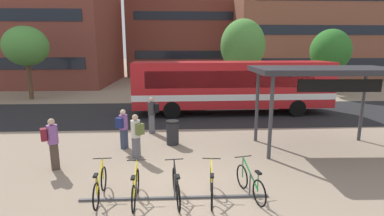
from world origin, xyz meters
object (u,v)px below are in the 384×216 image
commuter_maroon_pack_0 (52,141)px  parked_bicycle_green_4 (250,183)px  trash_bin (173,133)px  parked_bicycle_black_2 (176,187)px  parked_bicycle_yellow_0 (100,186)px  parked_bicycle_yellow_3 (212,186)px  commuter_navy_pack_2 (123,126)px  commuter_black_pack_1 (152,113)px  commuter_olive_pack_3 (136,134)px  city_bus (233,85)px  transit_shelter (325,73)px  street_tree_2 (243,45)px  street_tree_1 (330,51)px  street_tree_0 (26,46)px  parked_bicycle_yellow_1 (136,188)px

commuter_maroon_pack_0 → parked_bicycle_green_4: bearing=-47.0°
trash_bin → parked_bicycle_black_2: bearing=-87.9°
parked_bicycle_yellow_0 → parked_bicycle_yellow_3: same height
parked_bicycle_yellow_3 → commuter_navy_pack_2: 5.25m
commuter_black_pack_1 → commuter_navy_pack_2: 2.38m
parked_bicycle_green_4 → commuter_olive_pack_3: size_ratio=1.01×
city_bus → transit_shelter: (2.28, -6.72, 1.28)m
parked_bicycle_black_2 → transit_shelter: (5.74, 3.80, 2.68)m
transit_shelter → street_tree_2: street_tree_2 is taller
parked_bicycle_yellow_0 → trash_bin: size_ratio=1.67×
trash_bin → street_tree_1: 18.47m
commuter_navy_pack_2 → street_tree_0: street_tree_0 is taller
parked_bicycle_yellow_3 → commuter_maroon_pack_0: 5.57m
transit_shelter → commuter_navy_pack_2: bearing=178.7°
city_bus → parked_bicycle_yellow_0: bearing=-119.3°
commuter_maroon_pack_0 → street_tree_0: size_ratio=0.31×
parked_bicycle_yellow_0 → parked_bicycle_black_2: bearing=-98.1°
parked_bicycle_green_4 → parked_bicycle_yellow_0: bearing=76.2°
commuter_olive_pack_3 → parked_bicycle_yellow_3: bearing=173.2°
parked_bicycle_black_2 → parked_bicycle_yellow_1: bearing=83.8°
commuter_black_pack_1 → street_tree_2: bearing=-114.3°
commuter_black_pack_1 → commuter_olive_pack_3: bearing=89.5°
street_tree_1 → commuter_navy_pack_2: bearing=-139.3°
parked_bicycle_yellow_3 → commuter_maroon_pack_0: size_ratio=0.97×
parked_bicycle_black_2 → parked_bicycle_yellow_0: bearing=78.8°
parked_bicycle_yellow_0 → parked_bicycle_yellow_1: same height
parked_bicycle_green_4 → commuter_navy_pack_2: 5.88m
street_tree_0 → street_tree_1: size_ratio=1.02×
parked_bicycle_yellow_0 → parked_bicycle_black_2: same height
parked_bicycle_black_2 → parked_bicycle_yellow_3: 0.95m
parked_bicycle_yellow_1 → commuter_olive_pack_3: commuter_olive_pack_3 is taller
parked_bicycle_yellow_0 → commuter_olive_pack_3: bearing=-14.6°
parked_bicycle_green_4 → street_tree_0: street_tree_0 is taller
city_bus → parked_bicycle_yellow_1: size_ratio=7.00×
street_tree_1 → parked_bicycle_yellow_0: bearing=-131.4°
parked_bicycle_yellow_0 → transit_shelter: size_ratio=0.31×
street_tree_0 → commuter_black_pack_1: bearing=-43.4°
parked_bicycle_yellow_1 → street_tree_0: bearing=30.6°
commuter_black_pack_1 → street_tree_0: 14.70m
commuter_maroon_pack_0 → trash_bin: bearing=3.5°
commuter_navy_pack_2 → street_tree_2: size_ratio=0.25×
parked_bicycle_black_2 → street_tree_2: street_tree_2 is taller
trash_bin → commuter_black_pack_1: bearing=119.8°
commuter_olive_pack_3 → trash_bin: 2.06m
parked_bicycle_yellow_0 → street_tree_2: size_ratio=0.26×
transit_shelter → city_bus: bearing=110.5°
street_tree_2 → parked_bicycle_black_2: bearing=-107.2°
street_tree_2 → commuter_olive_pack_3: bearing=-114.8°
commuter_black_pack_1 → parked_bicycle_yellow_0: bearing=86.7°
parked_bicycle_yellow_1 → parked_bicycle_yellow_0: bearing=77.5°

